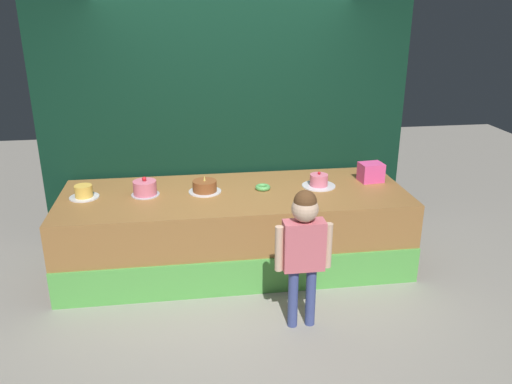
% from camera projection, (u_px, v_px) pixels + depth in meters
% --- Properties ---
extents(ground_plane, '(12.00, 12.00, 0.00)m').
position_uv_depth(ground_plane, '(243.00, 294.00, 4.64)').
color(ground_plane, gray).
extents(stage_platform, '(3.29, 1.20, 0.76)m').
position_uv_depth(stage_platform, '(235.00, 229.00, 5.05)').
color(stage_platform, '#9E6B38').
rests_on(stage_platform, ground_plane).
extents(curtain_backdrop, '(3.82, 0.08, 2.79)m').
position_uv_depth(curtain_backdrop, '(227.00, 112.00, 5.34)').
color(curtain_backdrop, black).
rests_on(curtain_backdrop, ground_plane).
extents(child_figure, '(0.45, 0.21, 1.17)m').
position_uv_depth(child_figure, '(304.00, 241.00, 3.95)').
color(child_figure, '#3F4C8C').
rests_on(child_figure, ground_plane).
extents(pink_box, '(0.25, 0.21, 0.19)m').
position_uv_depth(pink_box, '(371.00, 172.00, 5.20)').
color(pink_box, '#F44D97').
rests_on(pink_box, stage_platform).
extents(donut, '(0.15, 0.15, 0.04)m').
position_uv_depth(donut, '(263.00, 187.00, 4.99)').
color(donut, '#59B259').
rests_on(donut, stage_platform).
extents(cake_far_left, '(0.27, 0.27, 0.12)m').
position_uv_depth(cake_far_left, '(84.00, 192.00, 4.77)').
color(cake_far_left, silver).
rests_on(cake_far_left, stage_platform).
extents(cake_center_left, '(0.26, 0.26, 0.18)m').
position_uv_depth(cake_center_left, '(145.00, 188.00, 4.83)').
color(cake_center_left, silver).
rests_on(cake_center_left, stage_platform).
extents(cake_center_right, '(0.31, 0.31, 0.16)m').
position_uv_depth(cake_center_right, '(205.00, 187.00, 4.91)').
color(cake_center_right, silver).
rests_on(cake_center_right, stage_platform).
extents(cake_far_right, '(0.33, 0.33, 0.15)m').
position_uv_depth(cake_far_right, '(319.00, 181.00, 5.06)').
color(cake_far_right, silver).
rests_on(cake_far_right, stage_platform).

